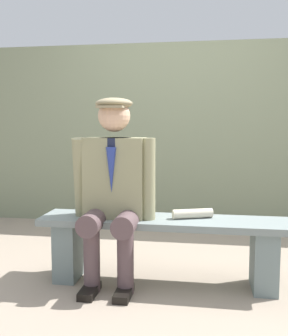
{
  "coord_description": "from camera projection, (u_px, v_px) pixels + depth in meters",
  "views": [
    {
      "loc": [
        -0.29,
        2.65,
        1.11
      ],
      "look_at": [
        0.14,
        0.0,
        0.81
      ],
      "focal_mm": 41.78,
      "sensor_mm": 36.0,
      "label": 1
    }
  ],
  "objects": [
    {
      "name": "ground_plane",
      "position": [
        163.0,
        282.0,
        2.76
      ],
      "size": [
        30.0,
        30.0,
        0.0
      ],
      "primitive_type": "plane",
      "color": "gray"
    },
    {
      "name": "bench",
      "position": [
        163.0,
        240.0,
        2.73
      ],
      "size": [
        1.73,
        0.37,
        0.46
      ],
      "color": "slate",
      "rests_on": "ground"
    },
    {
      "name": "seated_man",
      "position": [
        114.0,
        184.0,
        2.69
      ],
      "size": [
        0.59,
        0.51,
        1.29
      ],
      "color": "gray",
      "rests_on": "ground"
    },
    {
      "name": "rolled_magazine",
      "position": [
        193.0,
        214.0,
        2.71
      ],
      "size": [
        0.29,
        0.16,
        0.07
      ],
      "primitive_type": "cylinder",
      "rotation": [
        0.0,
        1.57,
        0.34
      ],
      "color": "beige",
      "rests_on": "bench"
    },
    {
      "name": "stadium_wall",
      "position": [
        181.0,
        135.0,
        4.4
      ],
      "size": [
        12.0,
        0.24,
        2.0
      ],
      "primitive_type": "cube",
      "color": "gray",
      "rests_on": "ground"
    }
  ]
}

